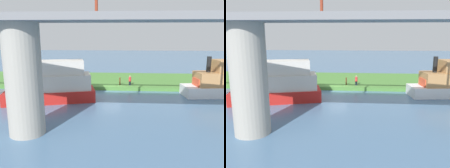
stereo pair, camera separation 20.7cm
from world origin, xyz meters
The scene contains 7 objects.
ground_plane centered at (0.00, 0.00, 0.00)m, with size 160.00×160.00×0.00m, color #4C7093.
grassy_bank centered at (0.00, -6.00, 0.25)m, with size 80.00×12.00×0.50m, color #4C8438.
bridge_pylon centered at (5.54, 14.45, 4.23)m, with size 2.71×2.71×8.45m, color #9E998E.
bridge_span centered at (5.54, 14.44, 8.95)m, with size 73.74×4.30×3.25m.
person_on_bank centered at (-2.48, -1.33, 1.20)m, with size 0.51×0.51×1.39m.
mooring_post centered at (-1.05, -1.45, 1.03)m, with size 0.20×0.20×1.06m, color brown.
pontoon_yellow centered at (6.34, 5.50, 1.90)m, with size 10.56×5.81×5.13m.
Camera 2 is at (-2.40, 30.95, 7.60)m, focal length 37.38 mm.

